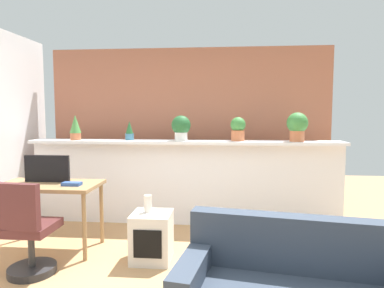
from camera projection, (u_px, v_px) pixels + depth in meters
name	position (u px, v px, depth m)	size (l,w,h in m)	color
divider_wall	(184.00, 184.00, 4.71)	(4.21, 0.16, 1.12)	white
plant_shelf	(184.00, 142.00, 4.62)	(4.21, 0.39, 0.04)	white
brick_wall_behind	(189.00, 131.00, 5.24)	(4.21, 0.10, 2.50)	#AD664C
potted_plant_0	(75.00, 127.00, 4.70)	(0.15, 0.15, 0.35)	#C66B42
potted_plant_1	(129.00, 131.00, 4.69)	(0.12, 0.12, 0.26)	#386B84
potted_plant_2	(181.00, 127.00, 4.60)	(0.26, 0.26, 0.34)	silver
potted_plant_3	(238.00, 128.00, 4.55)	(0.20, 0.20, 0.32)	#C66B42
potted_plant_4	(297.00, 125.00, 4.45)	(0.27, 0.27, 0.38)	#C66B42
desk	(49.00, 191.00, 3.78)	(1.10, 0.60, 0.75)	#99754C
tv_monitor	(47.00, 169.00, 3.84)	(0.52, 0.04, 0.30)	black
office_chair	(27.00, 236.00, 3.17)	(0.46, 0.46, 0.91)	#262628
side_cube_shelf	(152.00, 237.00, 3.52)	(0.40, 0.41, 0.50)	silver
vase_on_shelf	(148.00, 204.00, 3.53)	(0.08, 0.08, 0.18)	silver
book_on_desk	(72.00, 184.00, 3.66)	(0.20, 0.10, 0.04)	#2D4C8C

